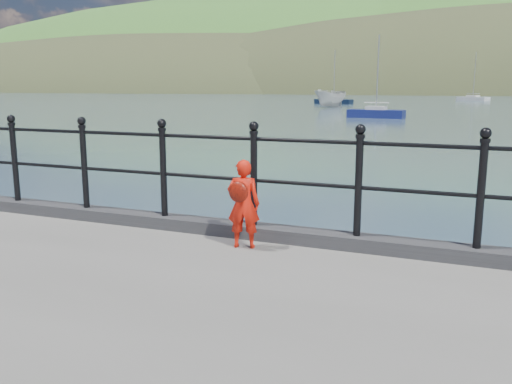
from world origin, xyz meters
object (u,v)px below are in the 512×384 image
at_px(child, 243,203).
at_px(sailboat_deep, 473,99).
at_px(railing, 207,164).
at_px(launch_white, 331,99).
at_px(sailboat_left, 334,102).
at_px(sailboat_port, 376,114).

distance_m(child, sailboat_deep, 102.18).
xyz_separation_m(railing, child, (0.65, -0.41, -0.33)).
bearing_deg(launch_white, sailboat_left, 121.05).
bearing_deg(sailboat_left, launch_white, -66.75).
xyz_separation_m(railing, launch_white, (-14.22, 60.39, -0.69)).
bearing_deg(sailboat_port, launch_white, 120.31).
height_order(sailboat_left, sailboat_deep, sailboat_deep).
xyz_separation_m(railing, sailboat_port, (-5.31, 41.56, -1.48)).
xyz_separation_m(sailboat_left, sailboat_port, (12.28, -33.64, 0.00)).
distance_m(sailboat_port, sailboat_deep, 60.59).
height_order(railing, sailboat_deep, sailboat_deep).
height_order(launch_white, sailboat_port, sailboat_port).
bearing_deg(sailboat_left, sailboat_port, -59.55).
height_order(sailboat_port, sailboat_deep, sailboat_deep).
distance_m(railing, sailboat_port, 41.92).
relative_size(child, sailboat_left, 0.12).
bearing_deg(child, sailboat_port, -96.61).
xyz_separation_m(child, launch_white, (-14.87, 60.80, -0.36)).
bearing_deg(sailboat_deep, sailboat_port, -61.85).
height_order(child, sailboat_port, sailboat_port).
relative_size(railing, sailboat_left, 2.23).
bearing_deg(sailboat_left, child, -66.04).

